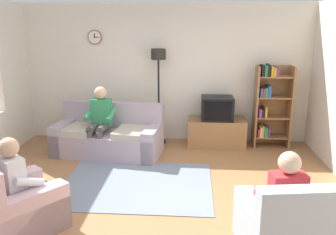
# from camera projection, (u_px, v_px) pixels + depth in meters

# --- Properties ---
(ground_plane) EXTENTS (12.00, 12.00, 0.00)m
(ground_plane) POSITION_uv_depth(u_px,v_px,m) (151.00, 198.00, 4.81)
(ground_plane) COLOR #9E6B42
(back_wall_assembly) EXTENTS (6.20, 0.17, 2.70)m
(back_wall_assembly) POSITION_uv_depth(u_px,v_px,m) (166.00, 73.00, 7.03)
(back_wall_assembly) COLOR silver
(back_wall_assembly) RESTS_ON ground_plane
(couch) EXTENTS (1.99, 1.11, 0.90)m
(couch) POSITION_uv_depth(u_px,v_px,m) (108.00, 137.00, 6.40)
(couch) COLOR #A899A8
(couch) RESTS_ON ground_plane
(tv_stand) EXTENTS (1.10, 0.56, 0.53)m
(tv_stand) POSITION_uv_depth(u_px,v_px,m) (216.00, 132.00, 6.84)
(tv_stand) COLOR olive
(tv_stand) RESTS_ON ground_plane
(tv) EXTENTS (0.60, 0.49, 0.44)m
(tv) POSITION_uv_depth(u_px,v_px,m) (217.00, 108.00, 6.70)
(tv) COLOR black
(tv) RESTS_ON tv_stand
(bookshelf) EXTENTS (0.68, 0.36, 1.58)m
(bookshelf) POSITION_uv_depth(u_px,v_px,m) (270.00, 104.00, 6.70)
(bookshelf) COLOR olive
(bookshelf) RESTS_ON ground_plane
(floor_lamp) EXTENTS (0.28, 0.28, 1.85)m
(floor_lamp) POSITION_uv_depth(u_px,v_px,m) (158.00, 70.00, 6.71)
(floor_lamp) COLOR black
(floor_lamp) RESTS_ON ground_plane
(armchair_near_window) EXTENTS (1.17, 1.19, 0.90)m
(armchair_near_window) POSITION_uv_depth(u_px,v_px,m) (16.00, 208.00, 3.98)
(armchair_near_window) COLOR beige
(armchair_near_window) RESTS_ON ground_plane
(armchair_near_bookshelf) EXTENTS (0.92, 0.98, 0.90)m
(armchair_near_bookshelf) POSITION_uv_depth(u_px,v_px,m) (283.00, 229.00, 3.57)
(armchair_near_bookshelf) COLOR #9EADBC
(armchair_near_bookshelf) RESTS_ON ground_plane
(area_rug) EXTENTS (2.20, 1.70, 0.01)m
(area_rug) POSITION_uv_depth(u_px,v_px,m) (137.00, 184.00, 5.21)
(area_rug) COLOR slate
(area_rug) RESTS_ON ground_plane
(person_on_couch) EXTENTS (0.55, 0.57, 1.24)m
(person_on_couch) POSITION_uv_depth(u_px,v_px,m) (100.00, 118.00, 6.20)
(person_on_couch) COLOR #338C59
(person_on_couch) RESTS_ON ground_plane
(person_in_left_armchair) EXTENTS (0.62, 0.64, 1.12)m
(person_in_left_armchair) POSITION_uv_depth(u_px,v_px,m) (20.00, 180.00, 3.97)
(person_in_left_armchair) COLOR silver
(person_in_left_armchair) RESTS_ON ground_plane
(person_in_right_armchair) EXTENTS (0.55, 0.57, 1.12)m
(person_in_right_armchair) POSITION_uv_depth(u_px,v_px,m) (283.00, 197.00, 3.57)
(person_in_right_armchair) COLOR red
(person_in_right_armchair) RESTS_ON ground_plane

